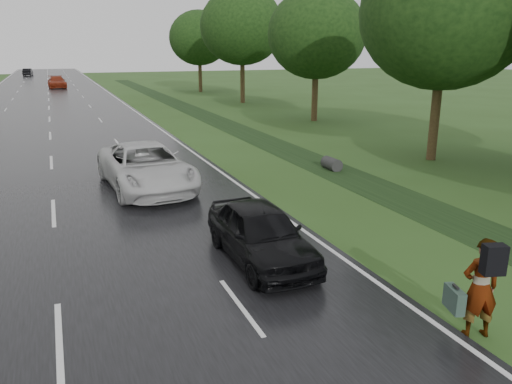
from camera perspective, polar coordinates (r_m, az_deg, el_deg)
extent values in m
plane|color=#2B491A|center=(10.09, -21.55, -15.87)|extent=(220.00, 220.00, 0.00)
cube|color=black|center=(53.92, -22.60, 9.41)|extent=(14.00, 180.00, 0.04)
cube|color=silver|center=(54.29, -15.39, 10.12)|extent=(0.12, 180.00, 0.01)
cube|color=silver|center=(53.92, -22.61, 9.44)|extent=(0.12, 180.00, 0.01)
cube|color=black|center=(31.20, -0.75, 6.58)|extent=(2.20, 120.00, 0.01)
cylinder|color=#2D2D2D|center=(22.30, 8.64, 3.20)|extent=(0.56, 1.00, 0.56)
cylinder|color=#3D2A19|center=(25.23, 19.73, 7.79)|extent=(0.44, 0.44, 3.84)
ellipsoid|color=black|center=(25.07, 20.81, 18.61)|extent=(7.60, 7.60, 6.84)
cylinder|color=#3D2A19|center=(37.39, 6.73, 10.77)|extent=(0.44, 0.44, 3.52)
ellipsoid|color=black|center=(37.25, 6.96, 17.50)|extent=(7.00, 7.00, 6.30)
cylinder|color=#3D2A19|center=(49.93, -1.55, 12.55)|extent=(0.44, 0.44, 4.16)
ellipsoid|color=black|center=(49.87, -1.60, 18.38)|extent=(8.00, 8.00, 7.20)
cylinder|color=#3D2A19|center=(63.14, -6.39, 12.98)|extent=(0.44, 0.44, 3.68)
ellipsoid|color=black|center=(63.06, -6.52, 17.10)|extent=(7.20, 7.20, 6.48)
imported|color=#A5998C|center=(10.08, 24.25, -9.97)|extent=(0.81, 0.64, 1.94)
cube|color=black|center=(9.60, 25.54, -6.99)|extent=(0.44, 0.33, 0.54)
cube|color=#31483E|center=(10.08, 21.71, -11.31)|extent=(0.32, 0.57, 0.44)
cube|color=black|center=(9.97, 21.86, -9.99)|extent=(0.10, 0.19, 0.04)
imported|color=silver|center=(19.18, -12.45, 2.83)|extent=(3.20, 6.23, 1.68)
imported|color=black|center=(12.36, 0.54, -4.69)|extent=(1.75, 4.29, 1.46)
imported|color=maroon|center=(73.80, -21.80, 11.60)|extent=(2.48, 5.47, 1.55)
imported|color=black|center=(108.98, -24.63, 12.35)|extent=(1.81, 4.34, 1.40)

